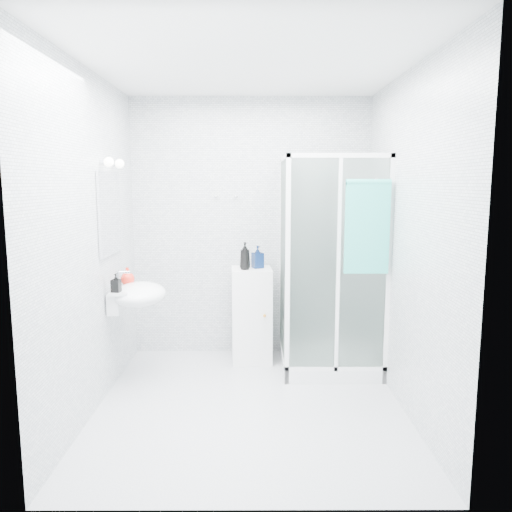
{
  "coord_description": "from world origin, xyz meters",
  "views": [
    {
      "loc": [
        0.04,
        -3.77,
        1.75
      ],
      "look_at": [
        0.05,
        0.35,
        1.15
      ],
      "focal_mm": 35.0,
      "sensor_mm": 36.0,
      "label": 1
    }
  ],
  "objects_px": {
    "hand_towel": "(367,225)",
    "shampoo_bottle_a": "(245,256)",
    "storage_cabinet": "(252,315)",
    "soap_dispenser_black": "(116,283)",
    "wall_basin": "(136,295)",
    "soap_dispenser_orange": "(128,276)",
    "shampoo_bottle_b": "(258,257)",
    "shower_enclosure": "(322,324)"
  },
  "relations": [
    {
      "from": "hand_towel",
      "to": "shampoo_bottle_a",
      "type": "height_order",
      "value": "hand_towel"
    },
    {
      "from": "storage_cabinet",
      "to": "soap_dispenser_black",
      "type": "xyz_separation_m",
      "value": [
        -1.11,
        -0.75,
        0.47
      ]
    },
    {
      "from": "storage_cabinet",
      "to": "shampoo_bottle_a",
      "type": "height_order",
      "value": "shampoo_bottle_a"
    },
    {
      "from": "wall_basin",
      "to": "soap_dispenser_orange",
      "type": "relative_size",
      "value": 3.61
    },
    {
      "from": "soap_dispenser_orange",
      "to": "soap_dispenser_black",
      "type": "distance_m",
      "value": 0.3
    },
    {
      "from": "soap_dispenser_orange",
      "to": "shampoo_bottle_a",
      "type": "bearing_deg",
      "value": 20.89
    },
    {
      "from": "shampoo_bottle_b",
      "to": "wall_basin",
      "type": "bearing_deg",
      "value": -150.96
    },
    {
      "from": "shower_enclosure",
      "to": "soap_dispenser_black",
      "type": "relative_size",
      "value": 12.9
    },
    {
      "from": "soap_dispenser_black",
      "to": "shower_enclosure",
      "type": "bearing_deg",
      "value": 15.93
    },
    {
      "from": "shower_enclosure",
      "to": "shampoo_bottle_a",
      "type": "relative_size",
      "value": 7.58
    },
    {
      "from": "shower_enclosure",
      "to": "soap_dispenser_black",
      "type": "xyz_separation_m",
      "value": [
        -1.77,
        -0.51,
        0.49
      ]
    },
    {
      "from": "shampoo_bottle_a",
      "to": "shower_enclosure",
      "type": "bearing_deg",
      "value": -14.18
    },
    {
      "from": "hand_towel",
      "to": "shampoo_bottle_a",
      "type": "xyz_separation_m",
      "value": [
        -1.03,
        0.58,
        -0.35
      ]
    },
    {
      "from": "shower_enclosure",
      "to": "hand_towel",
      "type": "distance_m",
      "value": 1.09
    },
    {
      "from": "hand_towel",
      "to": "shampoo_bottle_a",
      "type": "distance_m",
      "value": 1.23
    },
    {
      "from": "shampoo_bottle_a",
      "to": "soap_dispenser_orange",
      "type": "bearing_deg",
      "value": -159.11
    },
    {
      "from": "soap_dispenser_orange",
      "to": "shower_enclosure",
      "type": "bearing_deg",
      "value": 6.83
    },
    {
      "from": "wall_basin",
      "to": "shampoo_bottle_a",
      "type": "xyz_separation_m",
      "value": [
        0.93,
        0.5,
        0.27
      ]
    },
    {
      "from": "hand_towel",
      "to": "shampoo_bottle_a",
      "type": "relative_size",
      "value": 2.98
    },
    {
      "from": "shampoo_bottle_a",
      "to": "soap_dispenser_black",
      "type": "height_order",
      "value": "shampoo_bottle_a"
    },
    {
      "from": "shampoo_bottle_a",
      "to": "wall_basin",
      "type": "bearing_deg",
      "value": -151.82
    },
    {
      "from": "soap_dispenser_orange",
      "to": "soap_dispenser_black",
      "type": "relative_size",
      "value": 1.0
    },
    {
      "from": "storage_cabinet",
      "to": "soap_dispenser_orange",
      "type": "relative_size",
      "value": 6.02
    },
    {
      "from": "soap_dispenser_orange",
      "to": "wall_basin",
      "type": "bearing_deg",
      "value": -47.33
    },
    {
      "from": "storage_cabinet",
      "to": "shampoo_bottle_a",
      "type": "distance_m",
      "value": 0.6
    },
    {
      "from": "soap_dispenser_orange",
      "to": "storage_cabinet",
      "type": "bearing_deg",
      "value": 22.37
    },
    {
      "from": "soap_dispenser_orange",
      "to": "soap_dispenser_black",
      "type": "bearing_deg",
      "value": -93.89
    },
    {
      "from": "hand_towel",
      "to": "shampoo_bottle_b",
      "type": "bearing_deg",
      "value": 143.57
    },
    {
      "from": "shower_enclosure",
      "to": "shampoo_bottle_b",
      "type": "relative_size",
      "value": 9.13
    },
    {
      "from": "hand_towel",
      "to": "soap_dispenser_black",
      "type": "distance_m",
      "value": 2.13
    },
    {
      "from": "wall_basin",
      "to": "storage_cabinet",
      "type": "bearing_deg",
      "value": 29.19
    },
    {
      "from": "soap_dispenser_black",
      "to": "shampoo_bottle_b",
      "type": "bearing_deg",
      "value": 33.48
    },
    {
      "from": "storage_cabinet",
      "to": "shampoo_bottle_b",
      "type": "relative_size",
      "value": 4.26
    },
    {
      "from": "hand_towel",
      "to": "soap_dispenser_orange",
      "type": "distance_m",
      "value": 2.12
    },
    {
      "from": "wall_basin",
      "to": "shampoo_bottle_a",
      "type": "height_order",
      "value": "shampoo_bottle_a"
    },
    {
      "from": "wall_basin",
      "to": "soap_dispenser_orange",
      "type": "height_order",
      "value": "soap_dispenser_orange"
    },
    {
      "from": "shampoo_bottle_a",
      "to": "soap_dispenser_orange",
      "type": "height_order",
      "value": "shampoo_bottle_a"
    },
    {
      "from": "wall_basin",
      "to": "storage_cabinet",
      "type": "distance_m",
      "value": 1.19
    },
    {
      "from": "shower_enclosure",
      "to": "shampoo_bottle_b",
      "type": "bearing_deg",
      "value": 155.9
    },
    {
      "from": "shampoo_bottle_b",
      "to": "hand_towel",
      "type": "bearing_deg",
      "value": -36.43
    },
    {
      "from": "shower_enclosure",
      "to": "shampoo_bottle_b",
      "type": "height_order",
      "value": "shower_enclosure"
    },
    {
      "from": "shampoo_bottle_a",
      "to": "soap_dispenser_black",
      "type": "bearing_deg",
      "value": -146.72
    }
  ]
}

